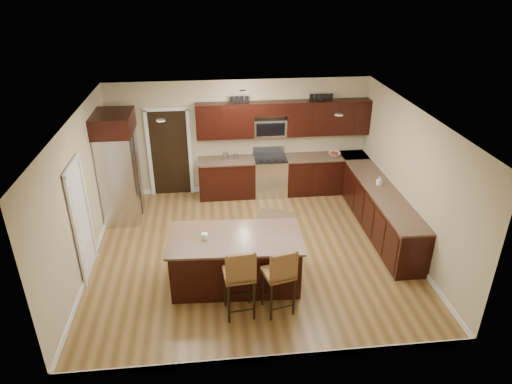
{
  "coord_description": "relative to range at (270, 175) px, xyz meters",
  "views": [
    {
      "loc": [
        -0.72,
        -7.35,
        4.96
      ],
      "look_at": [
        0.12,
        0.4,
        1.08
      ],
      "focal_mm": 32.0,
      "sensor_mm": 36.0,
      "label": 1
    }
  ],
  "objects": [
    {
      "name": "wall_back",
      "position": [
        -0.68,
        0.3,
        0.88
      ],
      "size": [
        6.0,
        0.0,
        6.0
      ],
      "primitive_type": "plane",
      "rotation": [
        1.57,
        0.0,
        0.0
      ],
      "color": "#BCB088",
      "rests_on": "floor"
    },
    {
      "name": "stool_mid",
      "position": [
        -1.04,
        -4.22,
        0.3
      ],
      "size": [
        0.5,
        0.5,
        1.23
      ],
      "rotation": [
        0.0,
        0.0,
        0.1
      ],
      "color": "brown",
      "rests_on": "floor"
    },
    {
      "name": "floor",
      "position": [
        -0.68,
        -2.45,
        -0.47
      ],
      "size": [
        6.0,
        6.0,
        0.0
      ],
      "primitive_type": "plane",
      "color": "olive",
      "rests_on": "ground"
    },
    {
      "name": "upper_cabinets",
      "position": [
        0.36,
        0.13,
        1.37
      ],
      "size": [
        4.0,
        0.33,
        0.8
      ],
      "color": "black",
      "rests_on": "wall_back"
    },
    {
      "name": "range",
      "position": [
        0.0,
        0.0,
        0.0
      ],
      "size": [
        0.76,
        0.64,
        1.11
      ],
      "color": "silver",
      "rests_on": "floor"
    },
    {
      "name": "wall_left",
      "position": [
        -3.68,
        -2.45,
        0.88
      ],
      "size": [
        0.0,
        5.5,
        5.5
      ],
      "primitive_type": "plane",
      "rotation": [
        1.57,
        0.0,
        1.57
      ],
      "color": "#BCB088",
      "rests_on": "floor"
    },
    {
      "name": "floor_mat",
      "position": [
        0.01,
        -1.15,
        -0.47
      ],
      "size": [
        0.98,
        0.83,
        0.01
      ],
      "primitive_type": "cube",
      "rotation": [
        0.0,
        0.0,
        -0.4
      ],
      "color": "brown",
      "rests_on": "floor"
    },
    {
      "name": "microwave",
      "position": [
        0.0,
        0.15,
        1.15
      ],
      "size": [
        0.76,
        0.31,
        0.4
      ],
      "primitive_type": "cube",
      "color": "silver",
      "rests_on": "upper_cabinets"
    },
    {
      "name": "soap_bottle",
      "position": [
        2.02,
        -1.69,
        0.54
      ],
      "size": [
        0.1,
        0.1,
        0.18
      ],
      "primitive_type": "imported",
      "rotation": [
        0.0,
        0.0,
        0.28
      ],
      "color": "#B2B2B2",
      "rests_on": "base_cabinets"
    },
    {
      "name": "fruit_bowl",
      "position": [
        1.53,
        -0.0,
        0.48
      ],
      "size": [
        0.35,
        0.35,
        0.07
      ],
      "primitive_type": "imported",
      "rotation": [
        0.0,
        0.0,
        -0.24
      ],
      "color": "silver",
      "rests_on": "base_cabinets"
    },
    {
      "name": "stool_right",
      "position": [
        -0.42,
        -4.22,
        0.27
      ],
      "size": [
        0.53,
        0.53,
        1.19
      ],
      "rotation": [
        0.0,
        0.0,
        0.24
      ],
      "color": "brown",
      "rests_on": "floor"
    },
    {
      "name": "island_jar",
      "position": [
        -1.55,
        -3.37,
        0.5
      ],
      "size": [
        0.1,
        0.1,
        0.1
      ],
      "primitive_type": "cylinder",
      "color": "white",
      "rests_on": "island"
    },
    {
      "name": "canister_short",
      "position": [
        -0.8,
        -0.0,
        0.52
      ],
      "size": [
        0.11,
        0.11,
        0.15
      ],
      "primitive_type": "cylinder",
      "color": "silver",
      "rests_on": "base_cabinets"
    },
    {
      "name": "base_cabinets",
      "position": [
        1.22,
        -1.01,
        -0.01
      ],
      "size": [
        4.02,
        3.96,
        0.92
      ],
      "color": "black",
      "rests_on": "floor"
    },
    {
      "name": "letter_decor",
      "position": [
        0.22,
        0.13,
        1.82
      ],
      "size": [
        2.2,
        0.03,
        0.15
      ],
      "primitive_type": null,
      "color": "black",
      "rests_on": "upper_cabinets"
    },
    {
      "name": "doorway",
      "position": [
        -2.33,
        0.28,
        0.56
      ],
      "size": [
        0.85,
        0.03,
        2.06
      ],
      "primitive_type": "cube",
      "color": "black",
      "rests_on": "floor"
    },
    {
      "name": "wall_right",
      "position": [
        2.32,
        -2.45,
        0.88
      ],
      "size": [
        0.0,
        5.5,
        5.5
      ],
      "primitive_type": "plane",
      "rotation": [
        1.57,
        0.0,
        -1.57
      ],
      "color": "#BCB088",
      "rests_on": "floor"
    },
    {
      "name": "canister_tall",
      "position": [
        -1.04,
        -0.0,
        0.54
      ],
      "size": [
        0.12,
        0.12,
        0.18
      ],
      "primitive_type": "cylinder",
      "color": "silver",
      "rests_on": "base_cabinets"
    },
    {
      "name": "pantry_door",
      "position": [
        -3.66,
        -2.75,
        0.55
      ],
      "size": [
        0.03,
        0.8,
        2.04
      ],
      "primitive_type": "cube",
      "color": "white",
      "rests_on": "floor"
    },
    {
      "name": "ceiling",
      "position": [
        -0.68,
        -2.45,
        2.23
      ],
      "size": [
        6.0,
        6.0,
        0.0
      ],
      "primitive_type": "plane",
      "rotation": [
        3.14,
        0.0,
        0.0
      ],
      "color": "silver",
      "rests_on": "wall_back"
    },
    {
      "name": "island",
      "position": [
        -1.05,
        -3.37,
        -0.04
      ],
      "size": [
        2.27,
        1.27,
        0.92
      ],
      "rotation": [
        0.0,
        0.0,
        -0.05
      ],
      "color": "black",
      "rests_on": "floor"
    },
    {
      "name": "refrigerator",
      "position": [
        -3.3,
        -0.81,
        0.73
      ],
      "size": [
        0.79,
        1.03,
        2.35
      ],
      "color": "silver",
      "rests_on": "floor"
    }
  ]
}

